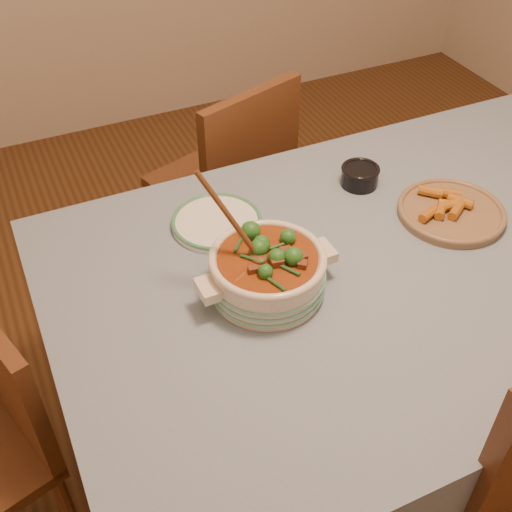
{
  "coord_description": "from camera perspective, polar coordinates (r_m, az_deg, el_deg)",
  "views": [
    {
      "loc": [
        -0.8,
        -0.92,
        1.8
      ],
      "look_at": [
        -0.36,
        0.05,
        0.85
      ],
      "focal_mm": 45.0,
      "sensor_mm": 36.0,
      "label": 1
    }
  ],
  "objects": [
    {
      "name": "fried_plate",
      "position": [
        1.76,
        16.99,
        3.91
      ],
      "size": [
        0.35,
        0.35,
        0.05
      ],
      "rotation": [
        0.0,
        0.0,
        0.37
      ],
      "color": "#86644A",
      "rests_on": "dining_table"
    },
    {
      "name": "chair_far",
      "position": [
        2.29,
        -2.17,
        6.84
      ],
      "size": [
        0.51,
        0.51,
        0.87
      ],
      "rotation": [
        0.0,
        0.0,
        3.45
      ],
      "color": "brown",
      "rests_on": "floor"
    },
    {
      "name": "white_plate",
      "position": [
        1.66,
        -3.52,
        3.05
      ],
      "size": [
        0.25,
        0.25,
        0.02
      ],
      "rotation": [
        0.0,
        0.0,
        -0.08
      ],
      "color": "white",
      "rests_on": "dining_table"
    },
    {
      "name": "dining_table",
      "position": [
        1.67,
        12.0,
        -2.41
      ],
      "size": [
        1.68,
        1.08,
        0.76
      ],
      "color": "brown",
      "rests_on": "floor"
    },
    {
      "name": "condiment_bowl",
      "position": [
        1.81,
        9.22,
        7.13
      ],
      "size": [
        0.12,
        0.12,
        0.06
      ],
      "rotation": [
        0.0,
        0.0,
        0.2
      ],
      "color": "black",
      "rests_on": "dining_table"
    },
    {
      "name": "stew_casserole",
      "position": [
        1.44,
        1.0,
        -1.21
      ],
      "size": [
        0.33,
        0.27,
        0.31
      ],
      "rotation": [
        0.0,
        0.0,
        0.02
      ],
      "color": "beige",
      "rests_on": "dining_table"
    },
    {
      "name": "floor",
      "position": [
        2.17,
        9.5,
        -15.12
      ],
      "size": [
        4.5,
        4.5,
        0.0
      ],
      "primitive_type": "plane",
      "color": "#452813",
      "rests_on": "ground"
    }
  ]
}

